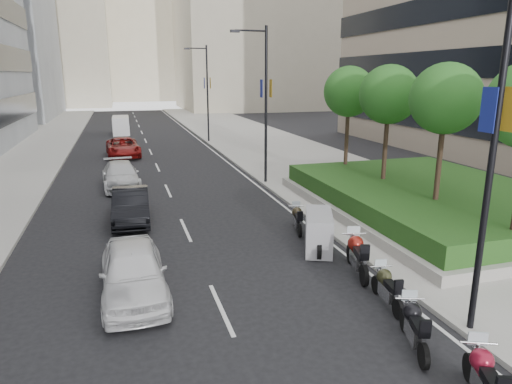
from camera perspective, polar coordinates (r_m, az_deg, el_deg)
name	(u,v)px	position (r m, az deg, el deg)	size (l,w,h in m)	color
sidewalk_right	(275,149)	(40.01, 2.37, 5.40)	(10.00, 100.00, 0.15)	#9E9B93
sidewalk_left	(9,162)	(38.75, -28.53, 3.36)	(8.00, 100.00, 0.15)	#9E9B93
lane_edge	(215,153)	(38.64, -5.11, 4.93)	(0.12, 100.00, 0.01)	silver
lane_centre	(152,156)	(37.97, -12.84, 4.46)	(0.12, 100.00, 0.01)	silver
building_cream_right	(255,11)	(91.85, -0.12, 21.74)	(28.00, 24.00, 36.00)	#B7AD93
building_cream_left	(40,21)	(108.81, -25.42, 18.75)	(26.00, 24.00, 34.00)	#B7AD93
building_cream_centre	(136,24)	(128.12, -14.78, 19.67)	(30.00, 24.00, 38.00)	#B7AD93
planter	(433,206)	(23.01, 21.21, -1.69)	(10.00, 14.00, 0.40)	#9E9A93
hedge	(434,194)	(22.86, 21.35, -0.24)	(9.40, 13.40, 0.80)	#124117
tree_1	(446,99)	(19.74, 22.61, 10.66)	(2.80, 2.80, 6.30)	#332319
tree_2	(389,95)	(22.99, 16.28, 11.56)	(2.80, 2.80, 6.30)	#332319
tree_3	(349,92)	(26.44, 11.54, 12.15)	(2.80, 2.80, 6.30)	#332319
lamp_post_0	(490,134)	(11.64, 27.17, 6.50)	(2.34, 0.45, 9.00)	black
lamp_post_1	(263,98)	(26.62, 0.93, 11.67)	(2.34, 0.45, 9.00)	black
lamp_post_2	(206,89)	(44.11, -6.30, 12.69)	(2.34, 0.45, 9.00)	black
motorcycle_1	(485,379)	(10.64, 26.67, -20.16)	(1.02, 2.05, 1.08)	black
motorcycle_2	(414,326)	(11.90, 19.15, -15.56)	(0.91, 2.04, 1.05)	black
motorcycle_3	(387,287)	(13.65, 16.03, -11.39)	(0.67, 2.01, 1.00)	black
motorcycle_4	(357,255)	(15.41, 12.52, -7.66)	(0.91, 2.39, 1.21)	black
motorcycle_5	(319,232)	(17.15, 7.83, -4.92)	(1.76, 2.52, 1.42)	black
motorcycle_6	(298,219)	(19.12, 5.21, -3.38)	(0.73, 1.93, 0.98)	black
car_a	(133,271)	(13.98, -15.09, -9.57)	(1.85, 4.61, 1.57)	silver
car_b	(131,206)	(20.96, -15.36, -1.66)	(1.54, 4.42, 1.46)	black
car_c	(121,175)	(27.54, -16.55, 2.03)	(2.00, 4.93, 1.43)	#B9BABC
car_d	(123,147)	(38.15, -16.28, 5.41)	(2.47, 5.36, 1.49)	maroon
delivery_van	(121,126)	(52.83, -16.52, 7.92)	(1.78, 4.54, 1.89)	silver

